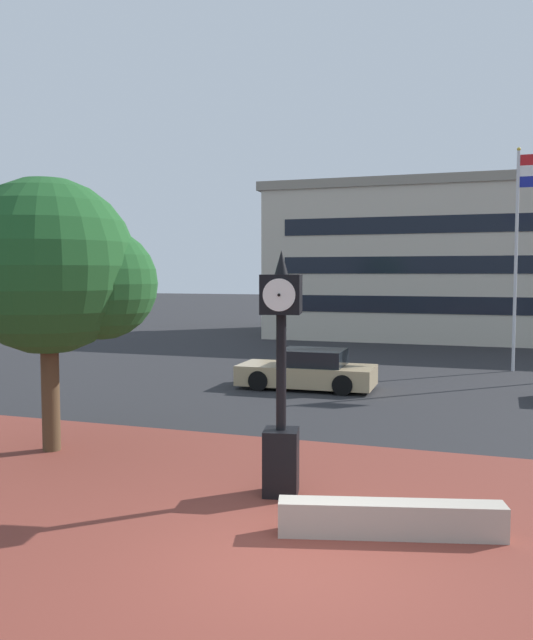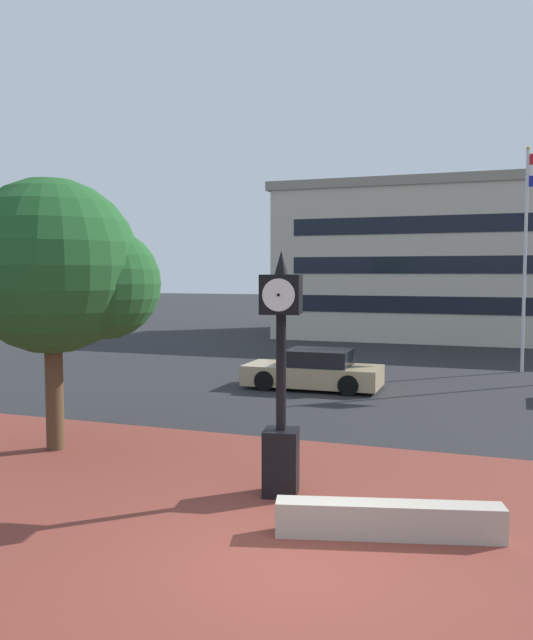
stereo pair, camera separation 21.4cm
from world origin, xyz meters
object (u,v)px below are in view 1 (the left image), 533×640
Objects in this scene: street_clock at (281,383)px; civic_building at (520,261)px; car_street_near at (308,371)px; flagpole_primary at (524,234)px; plaza_tree at (59,271)px.

civic_building is at bearing 69.35° from street_clock.
civic_building is at bearing -21.20° from car_street_near.
civic_building is (0.52, 13.50, -0.78)m from flagpole_primary.
car_street_near is at bearing -110.32° from civic_building.
car_street_near is 10.21m from flagpole_primary.
street_clock is 30.16m from civic_building.
street_clock is 0.94× the size of car_street_near.
street_clock is at bearing -105.89° from flagpole_primary.
car_street_near is (-2.15, 10.00, -1.33)m from street_clock.
plaza_tree is at bearing -110.00° from civic_building.
car_street_near is 21.27m from civic_building.
flagpole_primary is 13.54m from civic_building.
plaza_tree reaches higher than car_street_near.
car_street_near is at bearing 70.72° from plaza_tree.
car_street_near is at bearing 91.30° from street_clock.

